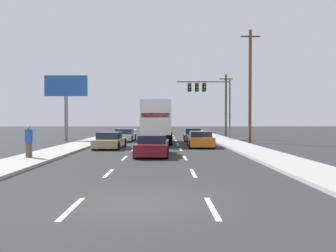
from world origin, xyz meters
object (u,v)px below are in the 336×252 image
car_tan (110,141)px  utility_pole_far (226,104)px  car_silver (125,135)px  car_gray (193,135)px  pedestrian_near_corner (29,141)px  car_orange (200,139)px  roadside_billboard (66,94)px  utility_pole_mid (250,85)px  traffic_signal_mast (206,92)px  box_truck (158,120)px  car_maroon (153,146)px

car_tan → utility_pole_far: (12.30, 18.06, 3.68)m
car_silver → utility_pole_far: (12.21, 9.94, 3.66)m
car_gray → pedestrian_near_corner: pedestrian_near_corner is taller
car_orange → utility_pole_far: 18.08m
car_silver → pedestrian_near_corner: 15.37m
roadside_billboard → pedestrian_near_corner: roadside_billboard is taller
car_gray → roadside_billboard: 13.59m
car_tan → pedestrian_near_corner: 7.58m
car_orange → utility_pole_mid: utility_pole_mid is taller
car_silver → car_gray: bearing=0.3°
traffic_signal_mast → pedestrian_near_corner: (-11.96, -19.09, -4.34)m
car_silver → pedestrian_near_corner: pedestrian_near_corner is taller
roadside_billboard → utility_pole_far: bearing=27.8°
car_gray → roadside_billboard: size_ratio=0.62×
utility_pole_far → roadside_billboard: (-18.22, -9.62, 0.57)m
car_silver → roadside_billboard: roadside_billboard is taller
car_tan → car_gray: 10.76m
car_silver → pedestrian_near_corner: size_ratio=2.63×
car_silver → utility_pole_mid: 13.19m
car_orange → utility_pole_mid: (5.12, 4.27, 4.80)m
box_truck → car_orange: (3.46, -3.29, -1.54)m
car_orange → utility_pole_mid: size_ratio=0.42×
car_silver → car_gray: 6.91m
car_gray → utility_pole_far: (5.30, 9.90, 3.65)m
car_gray → roadside_billboard: roadside_billboard is taller
car_maroon → traffic_signal_mast: traffic_signal_mast is taller
traffic_signal_mast → utility_pole_mid: (3.24, -6.74, 0.05)m
box_truck → car_maroon: size_ratio=1.68×
car_tan → roadside_billboard: (-5.92, 8.44, 4.25)m
car_silver → traffic_signal_mast: 10.76m
car_silver → utility_pole_mid: (11.99, -2.68, 4.81)m
car_maroon → pedestrian_near_corner: bearing=-162.2°
car_silver → car_orange: 9.77m
car_maroon → roadside_billboard: roadside_billboard is taller
car_silver → car_tan: (-0.09, -8.13, -0.01)m
car_maroon → car_orange: bearing=59.3°
car_orange → roadside_billboard: roadside_billboard is taller
utility_pole_mid → roadside_billboard: (-18.00, 3.00, -0.58)m
box_truck → roadside_billboard: size_ratio=1.13×
car_gray → traffic_signal_mast: traffic_signal_mast is taller
car_orange → traffic_signal_mast: (1.88, 11.01, 4.74)m
car_silver → car_orange: size_ratio=1.03×
roadside_billboard → car_orange: bearing=-29.4°
car_maroon → car_orange: size_ratio=1.03×
car_maroon → car_silver: bearing=104.4°
traffic_signal_mast → roadside_billboard: (-14.76, -3.75, -0.53)m
car_maroon → car_orange: 6.96m
car_silver → car_maroon: 13.34m
car_orange → pedestrian_near_corner: pedestrian_near_corner is taller
box_truck → traffic_signal_mast: 9.91m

